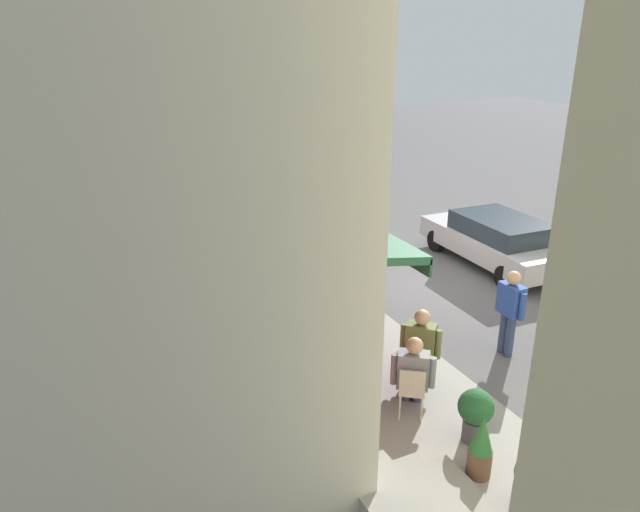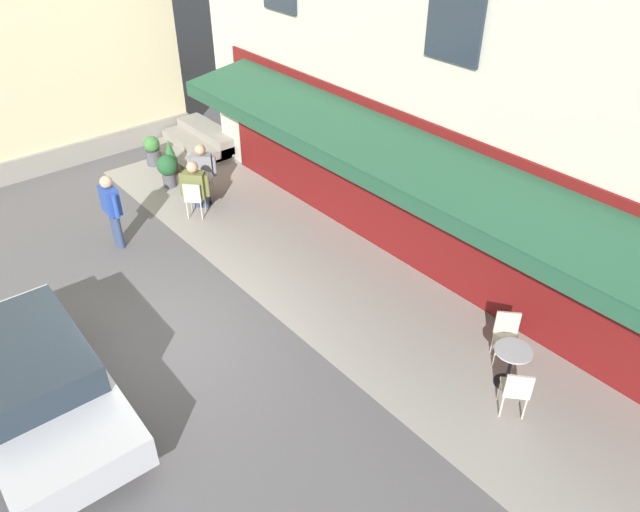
% 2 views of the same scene
% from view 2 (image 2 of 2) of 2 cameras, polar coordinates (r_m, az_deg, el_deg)
% --- Properties ---
extents(ground_plane, '(70.00, 70.00, 0.00)m').
position_cam_2_polar(ground_plane, '(11.26, -14.11, -7.43)').
color(ground_plane, '#565456').
extents(sidewalk_cafe_terrace, '(20.50, 3.20, 0.01)m').
position_cam_2_polar(sidewalk_cafe_terrace, '(10.88, 10.56, -8.58)').
color(sidewalk_cafe_terrace, gray).
rests_on(sidewalk_cafe_terrace, ground_plane).
extents(back_alley_steps, '(2.40, 1.75, 0.60)m').
position_cam_2_polar(back_alley_steps, '(17.92, -11.30, 10.60)').
color(back_alley_steps, gray).
rests_on(back_alley_steps, ground_plane).
extents(cafe_table_near_entrance, '(0.60, 0.60, 0.75)m').
position_cam_2_polar(cafe_table_near_entrance, '(10.23, 17.63, -9.53)').
color(cafe_table_near_entrance, black).
rests_on(cafe_table_near_entrance, ground_plane).
extents(cafe_chair_cream_under_awning, '(0.56, 0.56, 0.91)m').
position_cam_2_polar(cafe_chair_cream_under_awning, '(9.75, 18.09, -11.85)').
color(cafe_chair_cream_under_awning, beige).
rests_on(cafe_chair_cream_under_awning, ground_plane).
extents(cafe_chair_cream_corner_left, '(0.57, 0.57, 0.91)m').
position_cam_2_polar(cafe_chair_cream_corner_left, '(10.65, 17.25, -6.96)').
color(cafe_chair_cream_corner_left, beige).
rests_on(cafe_chair_cream_corner_left, ground_plane).
extents(cafe_table_mid_terrace, '(0.60, 0.60, 0.75)m').
position_cam_2_polar(cafe_table_mid_terrace, '(14.89, -11.15, 6.53)').
color(cafe_table_mid_terrace, black).
rests_on(cafe_table_mid_terrace, ground_plane).
extents(cafe_chair_cream_by_window, '(0.57, 0.57, 0.91)m').
position_cam_2_polar(cafe_chair_cream_by_window, '(14.34, -11.86, 5.53)').
color(cafe_chair_cream_by_window, beige).
rests_on(cafe_chair_cream_by_window, ground_plane).
extents(cafe_chair_cream_near_door, '(0.56, 0.56, 0.91)m').
position_cam_2_polar(cafe_chair_cream_near_door, '(15.43, -10.97, 7.82)').
color(cafe_chair_cream_near_door, beige).
rests_on(cafe_chair_cream_near_door, ground_plane).
extents(seated_patron_in_olive, '(0.68, 0.68, 1.37)m').
position_cam_2_polar(seated_patron_in_olive, '(14.44, -11.70, 6.56)').
color(seated_patron_in_olive, navy).
rests_on(seated_patron_in_olive, ground_plane).
extents(seated_companion_in_grey, '(0.68, 0.66, 1.35)m').
position_cam_2_polar(seated_companion_in_grey, '(15.16, -11.11, 8.02)').
color(seated_companion_in_grey, navy).
rests_on(seated_companion_in_grey, ground_plane).
extents(walking_pedestrian_in_blue, '(0.70, 0.30, 1.69)m').
position_cam_2_polar(walking_pedestrian_in_blue, '(13.51, -19.15, 4.49)').
color(walking_pedestrian_in_blue, navy).
rests_on(walking_pedestrian_in_blue, ground_plane).
extents(potted_plant_mid_terrace, '(0.54, 0.54, 0.86)m').
position_cam_2_polar(potted_plant_mid_terrace, '(15.92, -14.23, 8.07)').
color(potted_plant_mid_terrace, '#4C4C51').
rests_on(potted_plant_mid_terrace, ground_plane).
extents(potted_plant_entrance_right, '(0.43, 0.43, 0.81)m').
position_cam_2_polar(potted_plant_entrance_right, '(17.23, -15.57, 9.63)').
color(potted_plant_entrance_right, '#4C4C51').
rests_on(potted_plant_entrance_right, ground_plane).
extents(potted_plant_entrance_left, '(0.34, 0.34, 0.95)m').
position_cam_2_polar(potted_plant_entrance_left, '(16.61, -13.98, 9.10)').
color(potted_plant_entrance_left, brown).
rests_on(potted_plant_entrance_left, ground_plane).
extents(parked_car_silver, '(4.35, 1.92, 1.33)m').
position_cam_2_polar(parked_car_silver, '(10.13, -25.47, -10.58)').
color(parked_car_silver, '#B7B7BC').
rests_on(parked_car_silver, ground_plane).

